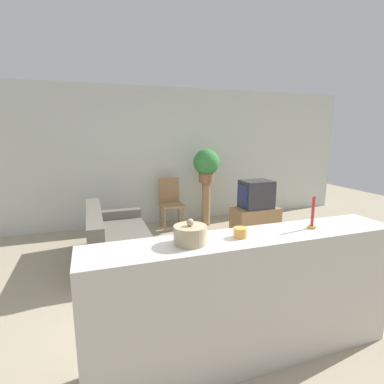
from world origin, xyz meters
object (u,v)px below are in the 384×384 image
object	(u,v)px
couch	(117,243)
decorative_bowl	(190,234)
potted_plant	(206,164)
television	(256,194)
wooden_chair	(171,200)

from	to	relation	value
couch	decorative_bowl	xyz separation A→B (m)	(0.34, -2.30, 0.85)
couch	decorative_bowl	bearing A→B (deg)	-81.62
potted_plant	decorative_bowl	distance (m)	3.78
potted_plant	decorative_bowl	xyz separation A→B (m)	(-1.51, -3.47, -0.11)
television	wooden_chair	bearing A→B (deg)	148.94
television	decorative_bowl	xyz separation A→B (m)	(-2.21, -2.76, 0.40)
television	potted_plant	world-z (taller)	potted_plant
couch	decorative_bowl	distance (m)	2.48
couch	wooden_chair	world-z (taller)	wooden_chair
television	potted_plant	xyz separation A→B (m)	(-0.70, 0.71, 0.51)
potted_plant	decorative_bowl	size ratio (longest dim) A/B	2.73
couch	wooden_chair	distance (m)	1.75
couch	potted_plant	size ratio (longest dim) A/B	2.63
couch	potted_plant	distance (m)	2.39
wooden_chair	potted_plant	xyz separation A→B (m)	(0.69, -0.13, 0.70)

